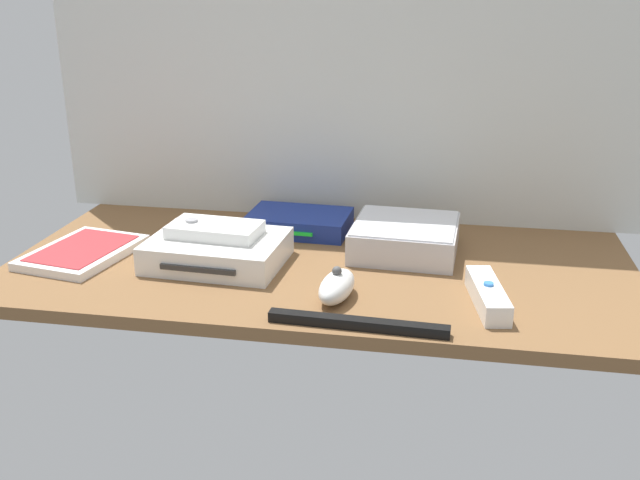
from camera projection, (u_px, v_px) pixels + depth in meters
ground_plane at (320, 269)px, 115.76cm from camera, size 100.00×48.00×2.00cm
back_wall at (344, 46)px, 127.21cm from camera, size 110.00×1.20×64.00cm
game_console at (217, 251)px, 114.62cm from camera, size 21.88×17.42×4.40cm
mini_computer at (405, 237)px, 119.20cm from camera, size 17.90×17.90×5.30cm
game_case at (83, 252)px, 118.08cm from camera, size 16.69×21.07×1.56cm
network_router at (299, 222)px, 129.73cm from camera, size 18.59×13.05×3.40cm
remote_wand at (488, 295)px, 100.15cm from camera, size 6.02×15.19×3.40cm
remote_nunchuk at (337, 286)px, 101.66cm from camera, size 5.81×10.53×5.10cm
remote_classic_pad at (215, 230)px, 114.53cm from camera, size 15.01×9.16×2.40cm
sensor_bar at (358, 324)px, 93.62cm from camera, size 24.06×2.85×1.40cm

